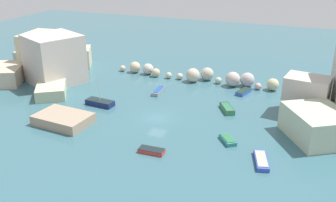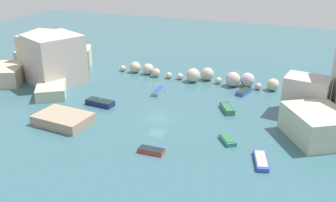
# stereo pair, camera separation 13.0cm
# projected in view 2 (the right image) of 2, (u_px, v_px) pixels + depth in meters

# --- Properties ---
(cove_water) EXTENTS (160.00, 160.00, 0.00)m
(cove_water) POSITION_uv_depth(u_px,v_px,m) (157.00, 118.00, 57.35)
(cove_water) COLOR #386671
(cove_water) RESTS_ON ground
(cliff_headland_left) EXTENTS (23.24, 24.52, 9.05)m
(cliff_headland_left) POSITION_uv_depth(u_px,v_px,m) (43.00, 61.00, 73.43)
(cliff_headland_left) COLOR beige
(cliff_headland_left) RESTS_ON ground
(rock_breakwater) EXTENTS (35.30, 4.53, 2.71)m
(rock_breakwater) POSITION_uv_depth(u_px,v_px,m) (207.00, 76.00, 72.00)
(rock_breakwater) COLOR beige
(rock_breakwater) RESTS_ON ground
(stone_dock) EXTENTS (8.31, 5.98, 1.44)m
(stone_dock) POSITION_uv_depth(u_px,v_px,m) (63.00, 119.00, 55.33)
(stone_dock) COLOR tan
(stone_dock) RESTS_ON ground
(moored_boat_0) EXTENTS (2.54, 2.96, 0.49)m
(moored_boat_0) POSITION_uv_depth(u_px,v_px,m) (43.00, 117.00, 57.22)
(moored_boat_0) COLOR navy
(moored_boat_0) RESTS_ON cove_water
(moored_boat_1) EXTENTS (4.86, 2.25, 4.73)m
(moored_boat_1) POSITION_uv_depth(u_px,v_px,m) (100.00, 103.00, 61.79)
(moored_boat_1) COLOR navy
(moored_boat_1) RESTS_ON cove_water
(moored_boat_2) EXTENTS (3.32, 1.44, 0.55)m
(moored_boat_2) POSITION_uv_depth(u_px,v_px,m) (151.00, 151.00, 47.70)
(moored_boat_2) COLOR red
(moored_boat_2) RESTS_ON cove_water
(moored_boat_3) EXTENTS (3.19, 4.18, 0.72)m
(moored_boat_3) POSITION_uv_depth(u_px,v_px,m) (227.00, 109.00, 59.71)
(moored_boat_3) COLOR #378156
(moored_boat_3) RESTS_ON cove_water
(moored_boat_4) EXTENTS (1.41, 4.48, 0.69)m
(moored_boat_4) POSITION_uv_depth(u_px,v_px,m) (159.00, 91.00, 67.19)
(moored_boat_4) COLOR gray
(moored_boat_4) RESTS_ON cove_water
(moored_boat_5) EXTENTS (2.88, 3.26, 0.63)m
(moored_boat_5) POSITION_uv_depth(u_px,v_px,m) (228.00, 140.00, 50.30)
(moored_boat_5) COLOR teal
(moored_boat_5) RESTS_ON cove_water
(moored_boat_6) EXTENTS (2.37, 3.89, 0.61)m
(moored_boat_6) POSITION_uv_depth(u_px,v_px,m) (244.00, 92.00, 66.71)
(moored_boat_6) COLOR blue
(moored_boat_6) RESTS_ON cove_water
(moored_boat_7) EXTENTS (2.54, 4.66, 0.60)m
(moored_boat_7) POSITION_uv_depth(u_px,v_px,m) (261.00, 161.00, 45.48)
(moored_boat_7) COLOR #344CB9
(moored_boat_7) RESTS_ON cove_water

